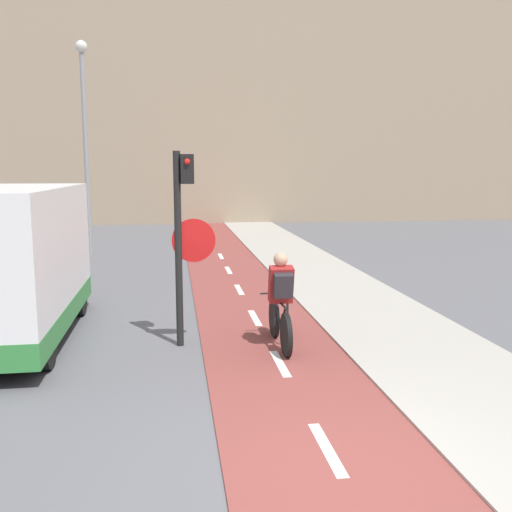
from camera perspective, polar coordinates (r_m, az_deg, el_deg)
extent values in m
plane|color=#5B5B60|center=(5.55, 8.57, -21.07)|extent=(120.00, 120.00, 0.00)
cube|color=brown|center=(5.54, 8.57, -20.98)|extent=(2.11, 60.00, 0.02)
cube|color=white|center=(5.96, 7.11, -18.57)|extent=(0.12, 1.10, 0.00)
cube|color=white|center=(8.20, 2.41, -10.68)|extent=(0.12, 1.10, 0.00)
cube|color=white|center=(10.56, -0.12, -6.20)|extent=(0.12, 1.10, 0.00)
cube|color=white|center=(12.97, -1.70, -3.37)|extent=(0.12, 1.10, 0.00)
cube|color=white|center=(15.41, -2.77, -1.43)|extent=(0.12, 1.10, 0.00)
cube|color=white|center=(17.86, -3.55, -0.02)|extent=(0.12, 1.10, 0.00)
cube|color=gray|center=(31.09, -5.77, 14.48)|extent=(60.00, 5.00, 11.71)
cylinder|color=black|center=(8.80, -7.76, 0.55)|extent=(0.11, 0.11, 3.01)
cube|color=black|center=(8.71, -6.90, 8.63)|extent=(0.20, 0.20, 0.44)
sphere|color=red|center=(8.60, -6.90, 9.36)|extent=(0.09, 0.09, 0.09)
cone|color=red|center=(8.78, -6.25, 1.55)|extent=(0.67, 0.01, 0.67)
cone|color=silver|center=(8.78, -6.25, 1.55)|extent=(0.60, 0.02, 0.60)
cylinder|color=gray|center=(18.73, -16.62, 9.61)|extent=(0.14, 0.14, 6.28)
sphere|color=silver|center=(19.07, -17.07, 19.40)|extent=(0.36, 0.36, 0.36)
cylinder|color=black|center=(8.45, 3.03, -7.92)|extent=(0.07, 0.65, 0.65)
cylinder|color=black|center=(9.40, 1.82, -6.17)|extent=(0.07, 0.65, 0.65)
cylinder|color=black|center=(9.06, 2.17, -5.63)|extent=(0.04, 0.65, 0.41)
cylinder|color=black|center=(8.61, 2.74, -6.28)|extent=(0.04, 0.33, 0.43)
cylinder|color=black|center=(8.87, 2.36, -4.59)|extent=(0.04, 0.93, 0.07)
cylinder|color=black|center=(8.63, 2.78, -7.61)|extent=(0.04, 0.39, 0.05)
cylinder|color=black|center=(9.31, 1.83, -3.73)|extent=(0.46, 0.03, 0.03)
cube|color=maroon|center=(8.70, 2.51, -2.86)|extent=(0.36, 0.31, 0.59)
sphere|color=tan|center=(8.67, 2.48, -0.35)|extent=(0.22, 0.22, 0.22)
cylinder|color=#232328|center=(8.74, 1.89, -5.71)|extent=(0.04, 0.07, 0.41)
cylinder|color=#232328|center=(8.78, 3.18, -5.66)|extent=(0.04, 0.07, 0.41)
cube|color=#28282D|center=(8.52, 2.74, -2.97)|extent=(0.28, 0.23, 0.39)
cube|color=white|center=(9.85, -23.99, -0.16)|extent=(2.00, 4.55, 2.21)
cube|color=#33843D|center=(10.03, -23.66, -5.39)|extent=(2.01, 4.56, 0.36)
cube|color=black|center=(11.98, -21.23, 3.33)|extent=(1.80, 0.04, 0.70)
cylinder|color=black|center=(11.26, -17.23, -3.93)|extent=(0.18, 0.70, 0.70)
cylinder|color=black|center=(8.44, -20.31, -8.30)|extent=(0.18, 0.70, 0.70)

